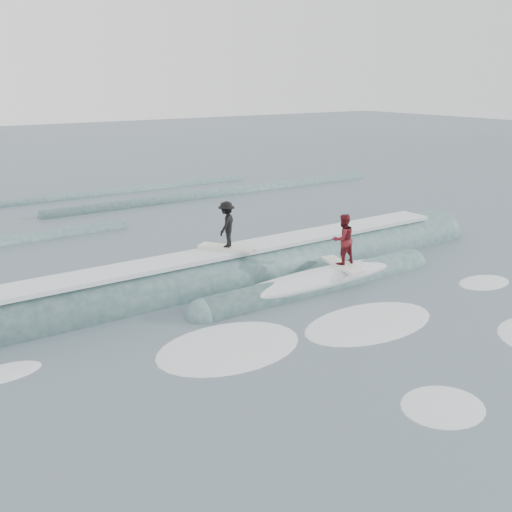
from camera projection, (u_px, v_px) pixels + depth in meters
ground at (329, 325)px, 16.33m from camera, size 160.00×160.00×0.00m
breaking_wave at (252, 279)px, 19.94m from camera, size 23.08×3.88×2.20m
surfer_black at (227, 227)px, 19.21m from camera, size 1.57×1.97×1.66m
surfer_red at (343, 242)px, 19.38m from camera, size 0.88×2.06×1.84m
whitewater at (378, 335)px, 15.68m from camera, size 17.11×8.25×0.10m
far_swells at (100, 212)px, 29.99m from camera, size 41.08×8.65×0.80m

